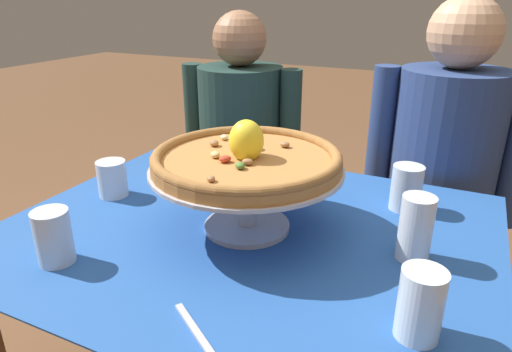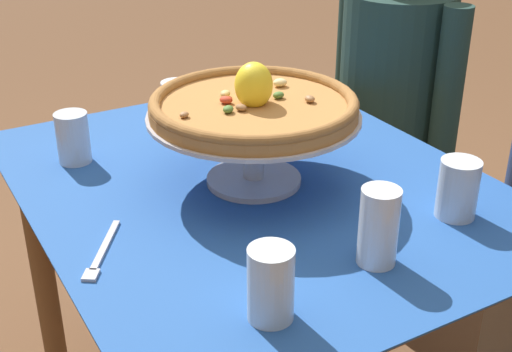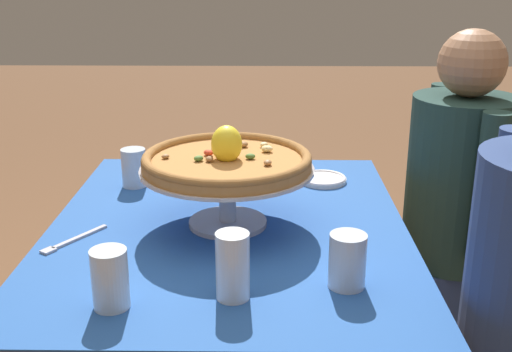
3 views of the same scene
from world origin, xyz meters
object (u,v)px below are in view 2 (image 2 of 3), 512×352
Objects in this scene: water_glass_front_right at (271,288)px; diner_left at (390,127)px; pizza at (256,103)px; water_glass_side_left at (177,103)px; water_glass_back_right at (457,192)px; dinner_fork at (102,253)px; side_plate at (280,106)px; pizza_stand at (256,133)px; water_glass_side_right at (378,231)px; water_glass_front_left at (73,141)px.

diner_left reaches higher than water_glass_front_right.
water_glass_front_right is (0.40, -0.21, -0.12)m from pizza.
water_glass_front_right is at bearing -14.58° from water_glass_side_left.
pizza reaches higher than water_glass_back_right.
dinner_fork is at bearing -36.10° from water_glass_side_left.
pizza_stand is at bearing -38.53° from side_plate.
water_glass_side_right reaches higher than water_glass_back_right.
side_plate is 0.84× the size of dinner_fork.
water_glass_side_right reaches higher than water_glass_front_right.
water_glass_front_left is at bearing -133.81° from pizza.
water_glass_side_left is at bearing 143.90° from dinner_fork.
pizza reaches higher than water_glass_side_left.
water_glass_side_left is at bearing -106.34° from side_plate.
pizza_stand is 0.46m from water_glass_front_right.
water_glass_side_left is 0.08× the size of diner_left.
diner_left reaches higher than pizza.
water_glass_front_right is 0.34m from dinner_fork.
water_glass_side_right reaches higher than water_glass_side_left.
pizza reaches higher than dinner_fork.
water_glass_back_right reaches higher than water_glass_side_left.
water_glass_back_right is (0.60, 0.56, 0.00)m from water_glass_front_left.
water_glass_side_left is (-0.41, 0.00, -0.13)m from pizza.
diner_left is at bearing 96.04° from side_plate.
pizza reaches higher than side_plate.
pizza is 3.63× the size of water_glass_back_right.
side_plate is at bearing 179.43° from water_glass_back_right.
pizza is 4.31× the size of water_glass_side_left.
pizza is 2.94× the size of side_plate.
water_glass_back_right is 0.65m from side_plate.
pizza_stand reaches higher than dinner_fork.
dinner_fork is (-0.30, -0.17, -0.05)m from water_glass_front_right.
water_glass_front_left is 1.02m from diner_left.
water_glass_side_left is 0.84× the size of water_glass_back_right.
water_glass_side_right is at bearing -77.67° from water_glass_back_right.
water_glass_front_right is at bearing -49.02° from diner_left.
pizza_stand is 3.80× the size of water_glass_front_left.
pizza_stand is 3.76× the size of water_glass_back_right.
pizza_stand is at bearing 106.23° from dinner_fork.
water_glass_side_right is (0.65, 0.33, 0.01)m from water_glass_front_left.
water_glass_front_left is 0.41m from dinner_fork.
water_glass_back_right is at bearing 42.83° from water_glass_front_left.
dinner_fork is (-0.21, -0.63, -0.05)m from water_glass_back_right.
water_glass_side_right is at bearing 4.18° from pizza_stand.
pizza_stand is 0.42m from water_glass_front_left.
water_glass_back_right is at bearing 100.89° from water_glass_front_right.
water_glass_side_left is 0.68× the size of side_plate.
water_glass_back_right is at bearing -32.09° from diner_left.
pizza is at bearing -175.83° from water_glass_side_right.
dinner_fork is at bearing -10.66° from water_glass_front_left.
water_glass_back_right is (0.31, 0.26, -0.06)m from pizza_stand.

